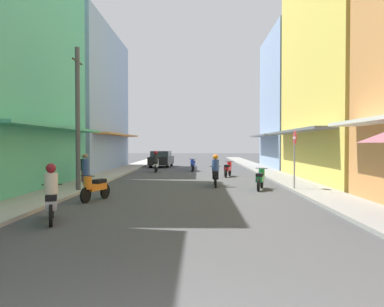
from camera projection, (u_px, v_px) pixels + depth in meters
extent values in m
plane|color=#424244|center=(193.00, 174.00, 26.36)|extent=(119.47, 119.47, 0.00)
cube|color=#ADA89E|center=(114.00, 173.00, 26.46)|extent=(1.89, 62.30, 0.12)
cube|color=gray|center=(272.00, 174.00, 26.26)|extent=(1.89, 62.30, 0.12)
cube|color=#4CB28C|center=(57.00, 128.00, 17.18)|extent=(1.10, 10.66, 0.12)
cube|color=#8CA5CC|center=(75.00, 100.00, 30.53)|extent=(6.00, 13.09, 11.08)
cube|color=#D88C4C|center=(119.00, 135.00, 30.53)|extent=(1.10, 11.78, 0.12)
cube|color=#EFD159|center=(359.00, 52.00, 21.59)|extent=(6.00, 12.16, 14.44)
cube|color=slate|center=(295.00, 131.00, 21.76)|extent=(1.10, 10.95, 0.12)
cube|color=#8CA5CC|center=(304.00, 101.00, 32.93)|extent=(6.00, 9.40, 11.47)
cube|color=slate|center=(262.00, 136.00, 33.07)|extent=(1.10, 8.46, 0.12)
cylinder|color=black|center=(192.00, 168.00, 28.91)|extent=(0.11, 0.56, 0.56)
cylinder|color=black|center=(194.00, 167.00, 30.15)|extent=(0.11, 0.56, 0.56)
cube|color=#1E38B7|center=(193.00, 165.00, 29.57)|extent=(0.34, 1.02, 0.24)
cube|color=black|center=(193.00, 162.00, 29.77)|extent=(0.31, 0.58, 0.14)
cylinder|color=#1E38B7|center=(192.00, 162.00, 29.02)|extent=(0.28, 0.28, 0.45)
cylinder|color=black|center=(192.00, 159.00, 29.01)|extent=(0.55, 0.06, 0.03)
cylinder|color=black|center=(86.00, 195.00, 13.55)|extent=(0.26, 0.56, 0.56)
cylinder|color=black|center=(105.00, 191.00, 14.72)|extent=(0.26, 0.56, 0.56)
cube|color=orange|center=(97.00, 187.00, 14.18)|extent=(0.59, 1.04, 0.24)
cube|color=black|center=(100.00, 181.00, 14.36)|extent=(0.44, 0.62, 0.14)
cylinder|color=orange|center=(88.00, 183.00, 13.66)|extent=(0.28, 0.28, 0.45)
cylinder|color=black|center=(88.00, 176.00, 13.65)|extent=(0.53, 0.20, 0.03)
cylinder|color=black|center=(157.00, 168.00, 29.19)|extent=(0.09, 0.56, 0.56)
cylinder|color=black|center=(155.00, 169.00, 27.94)|extent=(0.09, 0.56, 0.56)
cube|color=silver|center=(156.00, 165.00, 28.51)|extent=(0.30, 1.01, 0.24)
cube|color=black|center=(156.00, 163.00, 28.30)|extent=(0.29, 0.57, 0.14)
cylinder|color=silver|center=(157.00, 162.00, 29.05)|extent=(0.28, 0.28, 0.45)
cylinder|color=black|center=(157.00, 159.00, 29.05)|extent=(0.55, 0.04, 0.03)
cylinder|color=#262628|center=(156.00, 158.00, 28.34)|extent=(0.34, 0.34, 0.55)
sphere|color=red|center=(156.00, 153.00, 28.33)|extent=(0.26, 0.26, 0.26)
cylinder|color=black|center=(215.00, 179.00, 19.58)|extent=(0.09, 0.56, 0.56)
cylinder|color=black|center=(216.00, 182.00, 18.33)|extent=(0.09, 0.56, 0.56)
cube|color=black|center=(215.00, 176.00, 18.90)|extent=(0.29, 1.00, 0.24)
cube|color=black|center=(215.00, 172.00, 18.70)|extent=(0.29, 0.56, 0.14)
cylinder|color=black|center=(215.00, 171.00, 19.45)|extent=(0.28, 0.28, 0.45)
cylinder|color=black|center=(215.00, 166.00, 19.44)|extent=(0.55, 0.04, 0.03)
cylinder|color=#334C8C|center=(215.00, 165.00, 18.74)|extent=(0.34, 0.34, 0.55)
sphere|color=orange|center=(215.00, 157.00, 18.73)|extent=(0.26, 0.26, 0.26)
cylinder|color=black|center=(230.00, 172.00, 25.09)|extent=(0.23, 0.56, 0.56)
cylinder|color=black|center=(226.00, 173.00, 23.90)|extent=(0.23, 0.56, 0.56)
cube|color=red|center=(228.00, 169.00, 24.44)|extent=(0.54, 1.04, 0.24)
cube|color=black|center=(227.00, 166.00, 24.24)|extent=(0.42, 0.62, 0.14)
cylinder|color=red|center=(229.00, 165.00, 24.96)|extent=(0.28, 0.28, 0.45)
cylinder|color=black|center=(229.00, 161.00, 24.96)|extent=(0.54, 0.18, 0.03)
cylinder|color=black|center=(262.00, 182.00, 18.09)|extent=(0.23, 0.56, 0.56)
cylinder|color=black|center=(258.00, 185.00, 16.90)|extent=(0.23, 0.56, 0.56)
cube|color=#197233|center=(260.00, 179.00, 17.44)|extent=(0.54, 1.04, 0.24)
cube|color=black|center=(260.00, 175.00, 17.25)|extent=(0.42, 0.62, 0.14)
cylinder|color=#197233|center=(262.00, 174.00, 17.96)|extent=(0.28, 0.28, 0.45)
cylinder|color=black|center=(262.00, 168.00, 17.96)|extent=(0.54, 0.18, 0.03)
cylinder|color=black|center=(52.00, 208.00, 10.88)|extent=(0.26, 0.55, 0.56)
cylinder|color=black|center=(51.00, 216.00, 9.69)|extent=(0.26, 0.55, 0.56)
cube|color=#B2B2B7|center=(51.00, 204.00, 10.23)|extent=(0.60, 1.04, 0.24)
cube|color=black|center=(51.00, 197.00, 10.03)|extent=(0.45, 0.62, 0.14)
cylinder|color=#B2B2B7|center=(52.00, 194.00, 10.75)|extent=(0.28, 0.28, 0.45)
cylinder|color=black|center=(52.00, 185.00, 10.74)|extent=(0.53, 0.21, 0.03)
cylinder|color=beige|center=(51.00, 183.00, 10.07)|extent=(0.34, 0.34, 0.55)
sphere|color=maroon|center=(51.00, 168.00, 10.06)|extent=(0.26, 0.26, 0.26)
cube|color=black|center=(161.00, 160.00, 34.86)|extent=(2.03, 4.21, 0.70)
cube|color=#333D47|center=(161.00, 154.00, 34.70)|extent=(1.74, 2.20, 0.60)
cylinder|color=black|center=(156.00, 163.00, 36.18)|extent=(0.22, 0.65, 0.64)
cylinder|color=black|center=(172.00, 163.00, 36.05)|extent=(0.22, 0.65, 0.64)
cylinder|color=black|center=(151.00, 164.00, 33.69)|extent=(0.22, 0.65, 0.64)
cylinder|color=black|center=(168.00, 164.00, 33.56)|extent=(0.22, 0.65, 0.64)
cylinder|color=#99333F|center=(84.00, 177.00, 19.94)|extent=(0.28, 0.28, 0.71)
cylinder|color=#262628|center=(84.00, 165.00, 19.92)|extent=(0.34, 0.34, 0.60)
sphere|color=tan|center=(84.00, 156.00, 19.91)|extent=(0.22, 0.22, 0.22)
cylinder|color=#334C8C|center=(86.00, 179.00, 18.85)|extent=(0.28, 0.28, 0.74)
cylinder|color=#334C8C|center=(86.00, 165.00, 18.83)|extent=(0.34, 0.34, 0.62)
sphere|color=#9E7256|center=(86.00, 156.00, 18.82)|extent=(0.22, 0.22, 0.22)
cylinder|color=#4C4C4F|center=(78.00, 120.00, 16.43)|extent=(0.20, 0.20, 6.18)
cylinder|color=#3F382D|center=(77.00, 62.00, 16.37)|extent=(0.08, 1.20, 0.08)
cylinder|color=gray|center=(294.00, 162.00, 16.91)|extent=(0.07, 0.07, 2.60)
cylinder|color=red|center=(295.00, 138.00, 16.89)|extent=(0.02, 0.60, 0.60)
cube|color=white|center=(295.00, 138.00, 16.89)|extent=(0.03, 0.40, 0.10)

